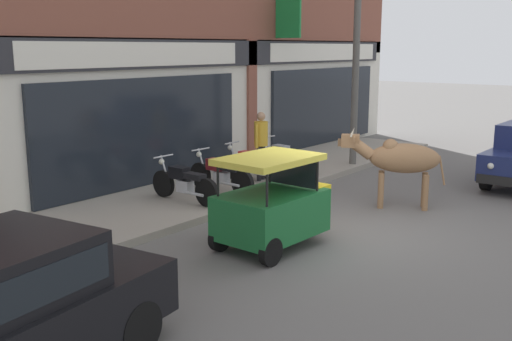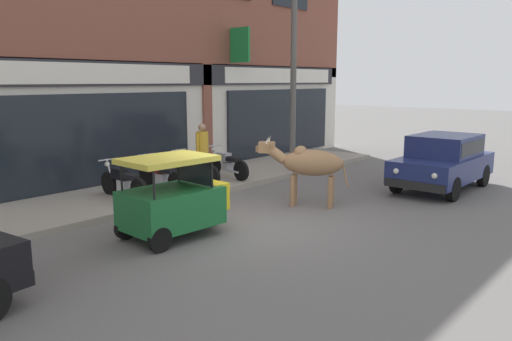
{
  "view_description": "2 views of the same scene",
  "coord_description": "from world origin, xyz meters",
  "px_view_note": "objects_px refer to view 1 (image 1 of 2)",
  "views": [
    {
      "loc": [
        -8.96,
        -5.09,
        3.2
      ],
      "look_at": [
        -1.1,
        1.0,
        1.15
      ],
      "focal_mm": 42.0,
      "sensor_mm": 36.0,
      "label": 1
    },
    {
      "loc": [
        -7.2,
        -6.61,
        2.88
      ],
      "look_at": [
        1.61,
        1.0,
        0.77
      ],
      "focal_mm": 35.0,
      "sensor_mm": 36.0,
      "label": 2
    }
  ],
  "objects_px": {
    "auto_rickshaw": "(274,207)",
    "utility_pole": "(356,47)",
    "motorcycle_3": "(285,158)",
    "motorcycle_1": "(221,174)",
    "cow": "(399,159)",
    "motorcycle_0": "(184,183)",
    "pedestrian": "(261,139)",
    "motorcycle_2": "(253,165)"
  },
  "relations": [
    {
      "from": "motorcycle_2",
      "to": "auto_rickshaw",
      "type": "bearing_deg",
      "value": -137.16
    },
    {
      "from": "utility_pole",
      "to": "auto_rickshaw",
      "type": "bearing_deg",
      "value": -162.01
    },
    {
      "from": "pedestrian",
      "to": "motorcycle_1",
      "type": "bearing_deg",
      "value": -179.44
    },
    {
      "from": "motorcycle_2",
      "to": "utility_pole",
      "type": "bearing_deg",
      "value": -12.59
    },
    {
      "from": "cow",
      "to": "utility_pole",
      "type": "bearing_deg",
      "value": 41.97
    },
    {
      "from": "motorcycle_3",
      "to": "auto_rickshaw",
      "type": "bearing_deg",
      "value": -146.89
    },
    {
      "from": "cow",
      "to": "motorcycle_3",
      "type": "distance_m",
      "value": 3.43
    },
    {
      "from": "cow",
      "to": "motorcycle_0",
      "type": "height_order",
      "value": "cow"
    },
    {
      "from": "motorcycle_0",
      "to": "motorcycle_1",
      "type": "height_order",
      "value": "same"
    },
    {
      "from": "motorcycle_2",
      "to": "pedestrian",
      "type": "height_order",
      "value": "pedestrian"
    },
    {
      "from": "cow",
      "to": "auto_rickshaw",
      "type": "distance_m",
      "value": 3.58
    },
    {
      "from": "motorcycle_1",
      "to": "utility_pole",
      "type": "distance_m",
      "value": 5.33
    },
    {
      "from": "auto_rickshaw",
      "to": "utility_pole",
      "type": "relative_size",
      "value": 0.33
    },
    {
      "from": "pedestrian",
      "to": "utility_pole",
      "type": "distance_m",
      "value": 3.81
    },
    {
      "from": "auto_rickshaw",
      "to": "motorcycle_1",
      "type": "xyz_separation_m",
      "value": [
        1.9,
        2.81,
        -0.13
      ]
    },
    {
      "from": "motorcycle_3",
      "to": "utility_pole",
      "type": "distance_m",
      "value": 3.53
    },
    {
      "from": "motorcycle_0",
      "to": "utility_pole",
      "type": "xyz_separation_m",
      "value": [
        5.64,
        -0.73,
        2.68
      ]
    },
    {
      "from": "auto_rickshaw",
      "to": "motorcycle_0",
      "type": "xyz_separation_m",
      "value": [
        0.81,
        2.83,
        -0.13
      ]
    },
    {
      "from": "pedestrian",
      "to": "utility_pole",
      "type": "xyz_separation_m",
      "value": [
        3.1,
        -0.73,
        2.08
      ]
    },
    {
      "from": "cow",
      "to": "motorcycle_0",
      "type": "xyz_separation_m",
      "value": [
        -2.71,
        3.37,
        -0.48
      ]
    },
    {
      "from": "cow",
      "to": "utility_pole",
      "type": "height_order",
      "value": "utility_pole"
    },
    {
      "from": "cow",
      "to": "motorcycle_2",
      "type": "relative_size",
      "value": 1.09
    },
    {
      "from": "motorcycle_0",
      "to": "pedestrian",
      "type": "xyz_separation_m",
      "value": [
        2.54,
        -0.01,
        0.6
      ]
    },
    {
      "from": "motorcycle_2",
      "to": "motorcycle_0",
      "type": "bearing_deg",
      "value": -179.4
    },
    {
      "from": "motorcycle_0",
      "to": "utility_pole",
      "type": "bearing_deg",
      "value": -7.39
    },
    {
      "from": "cow",
      "to": "motorcycle_1",
      "type": "height_order",
      "value": "cow"
    },
    {
      "from": "motorcycle_0",
      "to": "pedestrian",
      "type": "relative_size",
      "value": 1.13
    },
    {
      "from": "cow",
      "to": "motorcycle_2",
      "type": "height_order",
      "value": "cow"
    },
    {
      "from": "motorcycle_1",
      "to": "motorcycle_0",
      "type": "bearing_deg",
      "value": 178.92
    },
    {
      "from": "motorcycle_3",
      "to": "pedestrian",
      "type": "xyz_separation_m",
      "value": [
        -0.9,
        0.05,
        0.6
      ]
    },
    {
      "from": "utility_pole",
      "to": "motorcycle_2",
      "type": "bearing_deg",
      "value": 167.41
    },
    {
      "from": "motorcycle_3",
      "to": "pedestrian",
      "type": "relative_size",
      "value": 1.13
    },
    {
      "from": "cow",
      "to": "motorcycle_0",
      "type": "relative_size",
      "value": 1.09
    },
    {
      "from": "auto_rickshaw",
      "to": "motorcycle_0",
      "type": "bearing_deg",
      "value": 73.95
    },
    {
      "from": "motorcycle_0",
      "to": "utility_pole",
      "type": "height_order",
      "value": "utility_pole"
    },
    {
      "from": "motorcycle_1",
      "to": "motorcycle_3",
      "type": "distance_m",
      "value": 2.35
    },
    {
      "from": "auto_rickshaw",
      "to": "utility_pole",
      "type": "height_order",
      "value": "utility_pole"
    },
    {
      "from": "motorcycle_0",
      "to": "utility_pole",
      "type": "relative_size",
      "value": 0.3
    },
    {
      "from": "auto_rickshaw",
      "to": "pedestrian",
      "type": "xyz_separation_m",
      "value": [
        3.35,
        2.82,
        0.47
      ]
    },
    {
      "from": "motorcycle_1",
      "to": "motorcycle_3",
      "type": "height_order",
      "value": "same"
    },
    {
      "from": "motorcycle_0",
      "to": "motorcycle_2",
      "type": "height_order",
      "value": "same"
    },
    {
      "from": "motorcycle_1",
      "to": "motorcycle_2",
      "type": "xyz_separation_m",
      "value": [
        1.17,
        0.04,
        0.0
      ]
    }
  ]
}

